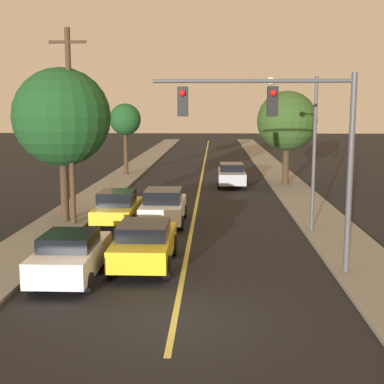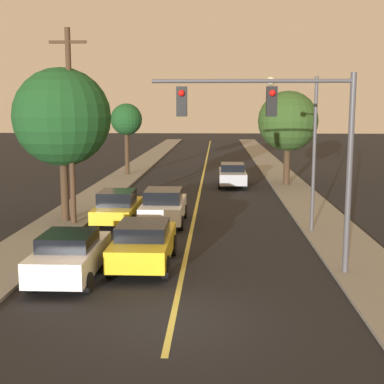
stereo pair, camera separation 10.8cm
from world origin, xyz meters
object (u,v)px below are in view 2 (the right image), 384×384
object	(u,v)px
car_outer_lane_second	(118,207)
traffic_signal_mast	(284,129)
car_near_lane_second	(164,206)
car_far_oncoming	(232,174)
tree_left_near	(62,117)
tree_left_far	(126,120)
streetlamp_right	(302,131)
tree_right_near	(288,121)
car_near_lane_front	(144,243)
car_outer_lane_front	(70,255)
utility_pole_left	(71,124)

from	to	relation	value
car_outer_lane_second	traffic_signal_mast	distance (m)	10.42
car_near_lane_second	car_far_oncoming	distance (m)	12.66
car_outer_lane_second	traffic_signal_mast	size ratio (longest dim) A/B	0.68
car_outer_lane_second	traffic_signal_mast	world-z (taller)	traffic_signal_mast
car_near_lane_second	traffic_signal_mast	world-z (taller)	traffic_signal_mast
tree_left_near	tree_left_far	world-z (taller)	tree_left_near
traffic_signal_mast	tree_left_near	size ratio (longest dim) A/B	0.89
streetlamp_right	tree_right_near	xyz separation A→B (m)	(1.22, 13.77, 0.05)
car_near_lane_front	car_outer_lane_second	world-z (taller)	car_outer_lane_second
streetlamp_right	tree_left_far	size ratio (longest dim) A/B	1.17
car_far_oncoming	streetlamp_right	size ratio (longest dim) A/B	0.75
car_far_oncoming	tree_left_far	world-z (taller)	tree_left_far
car_near_lane_front	tree_right_near	world-z (taller)	tree_right_near
car_near_lane_second	car_outer_lane_second	world-z (taller)	car_near_lane_second
car_outer_lane_second	tree_left_far	xyz separation A→B (m)	(-2.50, 17.53, 3.51)
tree_left_near	tree_right_near	size ratio (longest dim) A/B	1.10
car_outer_lane_front	car_outer_lane_second	xyz separation A→B (m)	(0.00, 7.96, 0.02)
car_near_lane_front	tree_left_far	world-z (taller)	tree_left_far
car_far_oncoming	tree_left_near	distance (m)	15.09
tree_left_near	tree_right_near	xyz separation A→B (m)	(11.61, 12.22, -0.46)
traffic_signal_mast	utility_pole_left	xyz separation A→B (m)	(-8.45, 6.79, -0.05)
car_near_lane_second	car_outer_lane_second	xyz separation A→B (m)	(-2.08, -0.11, -0.02)
car_far_oncoming	car_outer_lane_second	bearing A→B (deg)	65.77
car_near_lane_front	car_outer_lane_second	size ratio (longest dim) A/B	1.05
car_outer_lane_second	tree_right_near	xyz separation A→B (m)	(9.17, 12.35, 3.56)
utility_pole_left	traffic_signal_mast	bearing A→B (deg)	-38.79
utility_pole_left	car_far_oncoming	bearing A→B (deg)	59.57
car_far_oncoming	traffic_signal_mast	distance (m)	19.87
car_far_oncoming	car_outer_lane_front	bearing A→B (deg)	74.72
tree_left_far	car_near_lane_second	bearing A→B (deg)	-75.25
tree_left_near	traffic_signal_mast	bearing A→B (deg)	-39.21
car_outer_lane_front	car_outer_lane_second	size ratio (longest dim) A/B	0.96
traffic_signal_mast	tree_left_far	size ratio (longest dim) A/B	1.13
streetlamp_right	car_near_lane_second	bearing A→B (deg)	165.33
traffic_signal_mast	tree_left_near	world-z (taller)	tree_left_near
car_near_lane_second	tree_left_near	xyz separation A→B (m)	(-4.53, 0.01, 4.00)
car_outer_lane_front	car_outer_lane_second	distance (m)	7.96
traffic_signal_mast	utility_pole_left	distance (m)	10.84
car_outer_lane_second	tree_right_near	size ratio (longest dim) A/B	0.67
car_near_lane_front	utility_pole_left	distance (m)	8.21
car_outer_lane_second	tree_left_near	bearing A→B (deg)	176.98
tree_left_far	streetlamp_right	bearing A→B (deg)	-61.12
car_outer_lane_second	car_outer_lane_front	bearing A→B (deg)	-90.00
car_outer_lane_front	streetlamp_right	world-z (taller)	streetlamp_right
tree_right_near	car_far_oncoming	bearing A→B (deg)	-179.15
tree_right_near	car_near_lane_front	bearing A→B (deg)	-110.59
car_far_oncoming	streetlamp_right	distance (m)	14.36
traffic_signal_mast	tree_left_far	distance (m)	26.31
tree_left_near	tree_right_near	distance (m)	16.86
car_near_lane_second	tree_left_far	bearing A→B (deg)	104.75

